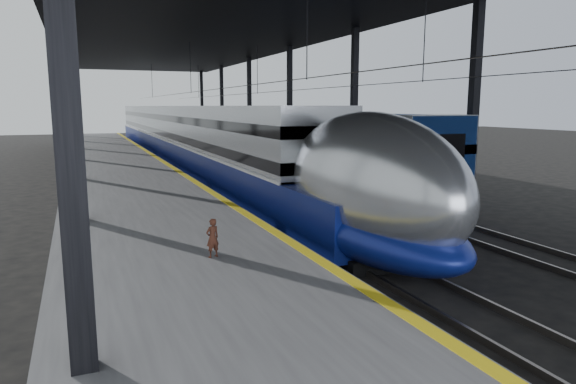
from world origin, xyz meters
TOP-DOWN VIEW (x-y plane):
  - ground at (0.00, 0.00)m, footprint 160.00×160.00m
  - platform at (-3.50, 20.00)m, footprint 6.00×80.00m
  - yellow_strip at (-0.70, 20.00)m, footprint 0.30×80.00m
  - rails at (4.50, 20.00)m, footprint 6.52×80.00m
  - canopy at (1.90, 20.00)m, footprint 18.00×75.00m
  - tgv_train at (2.00, 28.15)m, footprint 3.16×65.20m
  - second_train at (7.00, 30.78)m, footprint 3.04×56.05m
  - child at (-2.91, -0.56)m, footprint 0.39×0.32m

SIDE VIEW (x-z plane):
  - ground at x=0.00m, z-range 0.00..0.00m
  - rails at x=4.50m, z-range 0.00..0.16m
  - platform at x=-3.50m, z-range 0.00..1.00m
  - yellow_strip at x=-0.70m, z-range 1.00..1.01m
  - child at x=-2.91m, z-range 1.00..1.93m
  - tgv_train at x=2.00m, z-range -0.15..4.39m
  - second_train at x=7.00m, z-range 0.03..4.22m
  - canopy at x=1.90m, z-range 4.38..13.85m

